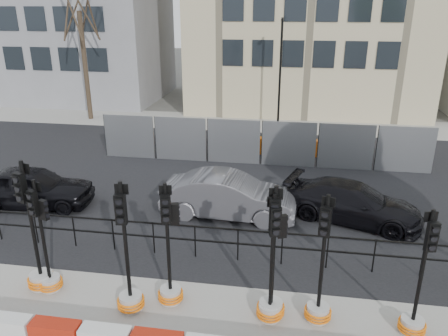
% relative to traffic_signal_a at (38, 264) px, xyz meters
% --- Properties ---
extents(ground, '(120.00, 120.00, 0.00)m').
position_rel_traffic_signal_a_xyz_m(ground, '(4.72, 0.78, -0.70)').
color(ground, '#51514C').
rests_on(ground, ground).
extents(road, '(40.00, 14.00, 0.03)m').
position_rel_traffic_signal_a_xyz_m(road, '(4.72, 7.78, -0.69)').
color(road, black).
rests_on(road, ground).
extents(sidewalk_far, '(40.00, 4.00, 0.02)m').
position_rel_traffic_signal_a_xyz_m(sidewalk_far, '(4.72, 16.78, -0.69)').
color(sidewalk_far, gray).
rests_on(sidewalk_far, ground).
extents(kerb_railing, '(18.00, 0.04, 1.00)m').
position_rel_traffic_signal_a_xyz_m(kerb_railing, '(4.72, 1.98, -0.02)').
color(kerb_railing, black).
rests_on(kerb_railing, ground).
extents(heras_fencing, '(14.33, 1.72, 2.00)m').
position_rel_traffic_signal_a_xyz_m(heras_fencing, '(4.71, 10.58, -0.02)').
color(heras_fencing, gray).
rests_on(heras_fencing, ground).
extents(lamp_post_far, '(0.12, 0.56, 6.00)m').
position_rel_traffic_signal_a_xyz_m(lamp_post_far, '(5.22, 15.76, 2.52)').
color(lamp_post_far, black).
rests_on(lamp_post_far, ground).
extents(tree_bare_far, '(2.00, 2.00, 9.00)m').
position_rel_traffic_signal_a_xyz_m(tree_bare_far, '(-6.28, 16.28, 5.95)').
color(tree_bare_far, '#473828').
rests_on(tree_bare_far, ground).
extents(traffic_signal_a, '(0.67, 0.67, 3.40)m').
position_rel_traffic_signal_a_xyz_m(traffic_signal_a, '(0.00, 0.00, 0.00)').
color(traffic_signal_a, beige).
rests_on(traffic_signal_a, ground).
extents(traffic_signal_b, '(0.59, 0.59, 2.97)m').
position_rel_traffic_signal_a_xyz_m(traffic_signal_b, '(0.27, -0.05, 0.01)').
color(traffic_signal_b, beige).
rests_on(traffic_signal_b, ground).
extents(traffic_signal_c, '(0.64, 0.64, 3.24)m').
position_rel_traffic_signal_a_xyz_m(traffic_signal_c, '(2.52, -0.44, -0.03)').
color(traffic_signal_c, beige).
rests_on(traffic_signal_c, ground).
extents(traffic_signal_d, '(0.61, 0.61, 3.08)m').
position_rel_traffic_signal_a_xyz_m(traffic_signal_d, '(3.37, -0.03, 0.03)').
color(traffic_signal_d, beige).
rests_on(traffic_signal_d, ground).
extents(traffic_signal_e, '(0.64, 0.64, 3.24)m').
position_rel_traffic_signal_a_xyz_m(traffic_signal_e, '(5.75, -0.18, -0.03)').
color(traffic_signal_e, beige).
rests_on(traffic_signal_e, ground).
extents(traffic_signal_f, '(0.61, 0.61, 3.09)m').
position_rel_traffic_signal_a_xyz_m(traffic_signal_f, '(5.75, -0.25, 0.03)').
color(traffic_signal_f, beige).
rests_on(traffic_signal_f, ground).
extents(traffic_signal_g, '(0.61, 0.61, 3.10)m').
position_rel_traffic_signal_a_xyz_m(traffic_signal_g, '(6.80, -0.13, -0.06)').
color(traffic_signal_g, beige).
rests_on(traffic_signal_g, ground).
extents(traffic_signal_h, '(0.59, 0.59, 2.97)m').
position_rel_traffic_signal_a_xyz_m(traffic_signal_h, '(8.81, -0.23, -0.09)').
color(traffic_signal_h, beige).
rests_on(traffic_signal_h, ground).
extents(car_a, '(2.57, 4.53, 1.42)m').
position_rel_traffic_signal_a_xyz_m(car_a, '(-2.84, 4.37, 0.01)').
color(car_a, black).
rests_on(car_a, ground).
extents(car_b, '(1.98, 4.60, 1.47)m').
position_rel_traffic_signal_a_xyz_m(car_b, '(4.06, 4.67, 0.03)').
color(car_b, '#535358').
rests_on(car_b, ground).
extents(car_c, '(4.40, 5.45, 1.27)m').
position_rel_traffic_signal_a_xyz_m(car_c, '(8.10, 4.99, -0.07)').
color(car_c, black).
rests_on(car_c, ground).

